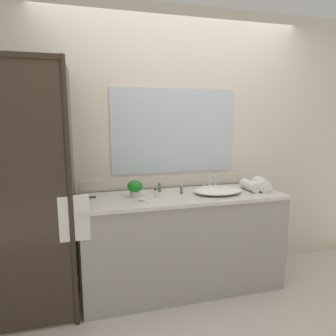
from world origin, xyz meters
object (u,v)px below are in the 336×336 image
at_px(faucet, 210,184).
at_px(amenity_bottle_conditioner, 181,189).
at_px(rolled_towel_middle, 250,186).
at_px(rolled_towel_near_edge, 261,184).
at_px(soap_dish, 142,200).
at_px(potted_plant, 135,187).
at_px(amenity_bottle_body_wash, 159,187).
at_px(sink_basin, 218,190).
at_px(amenity_bottle_shampoo, 156,194).

bearing_deg(faucet, amenity_bottle_conditioner, -162.52).
height_order(faucet, rolled_towel_middle, faucet).
xyz_separation_m(faucet, rolled_towel_near_edge, (0.45, -0.17, 0.01)).
bearing_deg(soap_dish, potted_plant, 98.65).
height_order(soap_dish, amenity_bottle_body_wash, amenity_bottle_body_wash).
bearing_deg(rolled_towel_near_edge, soap_dish, -174.87).
bearing_deg(faucet, soap_dish, -159.15).
relative_size(potted_plant, rolled_towel_near_edge, 0.67).
relative_size(faucet, rolled_towel_middle, 0.77).
bearing_deg(sink_basin, rolled_towel_near_edge, 0.84).
bearing_deg(rolled_towel_middle, faucet, 155.90).
xyz_separation_m(rolled_towel_near_edge, rolled_towel_middle, (-0.11, 0.02, -0.01)).
bearing_deg(amenity_bottle_shampoo, amenity_bottle_body_wash, 67.35).
bearing_deg(faucet, rolled_towel_middle, -24.10).
height_order(sink_basin, amenity_bottle_conditioner, amenity_bottle_conditioner).
distance_m(sink_basin, potted_plant, 0.75).
height_order(amenity_bottle_body_wash, rolled_towel_near_edge, rolled_towel_near_edge).
xyz_separation_m(faucet, amenity_bottle_body_wash, (-0.50, 0.02, -0.01)).
bearing_deg(faucet, potted_plant, -172.66).
distance_m(potted_plant, amenity_bottle_body_wash, 0.27).
height_order(sink_basin, rolled_towel_near_edge, rolled_towel_near_edge).
height_order(amenity_bottle_conditioner, amenity_bottle_shampoo, amenity_bottle_conditioner).
xyz_separation_m(soap_dish, amenity_bottle_body_wash, (0.22, 0.29, 0.03)).
relative_size(soap_dish, rolled_towel_near_edge, 0.46).
distance_m(amenity_bottle_conditioner, rolled_towel_near_edge, 0.78).
height_order(amenity_bottle_body_wash, rolled_towel_middle, same).
bearing_deg(amenity_bottle_conditioner, potted_plant, 179.18).
distance_m(sink_basin, rolled_towel_middle, 0.34).
distance_m(amenity_bottle_shampoo, rolled_towel_near_edge, 1.03).
xyz_separation_m(soap_dish, rolled_towel_middle, (1.06, 0.12, 0.03)).
xyz_separation_m(sink_basin, faucet, (0.00, 0.17, 0.02)).
relative_size(faucet, amenity_bottle_shampoo, 2.19).
bearing_deg(amenity_bottle_shampoo, rolled_towel_near_edge, 0.32).
distance_m(faucet, amenity_bottle_shampoo, 0.60).
bearing_deg(amenity_bottle_shampoo, faucet, 16.74).
bearing_deg(faucet, amenity_bottle_shampoo, -163.26).
bearing_deg(potted_plant, sink_basin, -6.07).
height_order(soap_dish, amenity_bottle_shampoo, amenity_bottle_shampoo).
distance_m(amenity_bottle_body_wash, rolled_towel_middle, 0.86).
distance_m(amenity_bottle_body_wash, amenity_bottle_shampoo, 0.21).
xyz_separation_m(potted_plant, soap_dish, (0.03, -0.18, -0.07)).
height_order(faucet, amenity_bottle_body_wash, faucet).
distance_m(faucet, rolled_towel_near_edge, 0.48).
xyz_separation_m(amenity_bottle_shampoo, rolled_towel_near_edge, (1.03, 0.01, 0.02)).
bearing_deg(amenity_bottle_body_wash, rolled_towel_near_edge, -11.10).
bearing_deg(amenity_bottle_body_wash, sink_basin, -21.14).
xyz_separation_m(sink_basin, soap_dish, (-0.72, -0.10, -0.02)).
bearing_deg(sink_basin, potted_plant, 173.93).
xyz_separation_m(amenity_bottle_body_wash, rolled_towel_middle, (0.84, -0.17, 0.00)).
distance_m(amenity_bottle_conditioner, rolled_towel_middle, 0.67).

